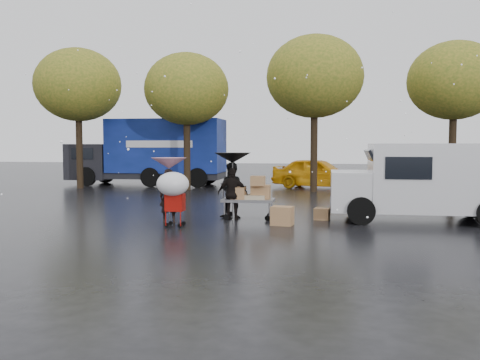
% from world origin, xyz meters
% --- Properties ---
extents(ground, '(90.00, 90.00, 0.00)m').
position_xyz_m(ground, '(0.00, 0.00, 0.00)').
color(ground, black).
rests_on(ground, ground).
extents(person_pink, '(0.63, 0.50, 1.50)m').
position_xyz_m(person_pink, '(-1.26, 0.03, 0.75)').
color(person_pink, black).
rests_on(person_pink, ground).
extents(person_middle, '(0.85, 0.69, 1.65)m').
position_xyz_m(person_middle, '(0.35, 1.13, 0.82)').
color(person_middle, black).
rests_on(person_middle, ground).
extents(person_black, '(0.90, 0.41, 1.50)m').
position_xyz_m(person_black, '(0.38, 0.91, 0.75)').
color(person_black, black).
rests_on(person_black, ground).
extents(umbrella_pink, '(0.98, 0.98, 1.81)m').
position_xyz_m(umbrella_pink, '(-1.26, 0.03, 1.65)').
color(umbrella_pink, '#4C4C4C').
rests_on(umbrella_pink, ground).
extents(umbrella_black, '(1.07, 1.07, 1.94)m').
position_xyz_m(umbrella_black, '(0.38, 0.91, 1.79)').
color(umbrella_black, '#4C4C4C').
rests_on(umbrella_black, ground).
extents(vendor_cart, '(1.52, 0.80, 1.27)m').
position_xyz_m(vendor_cart, '(0.89, 1.10, 0.73)').
color(vendor_cart, slate).
rests_on(vendor_cart, ground).
extents(shopping_cart, '(0.84, 0.84, 1.46)m').
position_xyz_m(shopping_cart, '(-0.89, -0.79, 1.06)').
color(shopping_cart, '#A40F09').
rests_on(shopping_cart, ground).
extents(white_van, '(4.91, 2.18, 2.20)m').
position_xyz_m(white_van, '(5.80, 1.48, 1.16)').
color(white_van, silver).
rests_on(white_van, ground).
extents(blue_truck, '(8.30, 2.60, 3.50)m').
position_xyz_m(blue_truck, '(-6.14, 12.49, 1.76)').
color(blue_truck, navy).
rests_on(blue_truck, ground).
extents(box_ground_near, '(0.63, 0.54, 0.51)m').
position_xyz_m(box_ground_near, '(1.89, 0.11, 0.25)').
color(box_ground_near, olive).
rests_on(box_ground_near, ground).
extents(box_ground_far, '(0.48, 0.41, 0.33)m').
position_xyz_m(box_ground_far, '(2.94, 1.28, 0.17)').
color(box_ground_far, olive).
rests_on(box_ground_far, ground).
extents(yellow_taxi, '(4.78, 3.01, 1.52)m').
position_xyz_m(yellow_taxi, '(2.63, 12.01, 0.76)').
color(yellow_taxi, '#EFA50C').
rests_on(yellow_taxi, ground).
extents(tree_row, '(21.60, 4.40, 7.12)m').
position_xyz_m(tree_row, '(-0.47, 10.00, 5.02)').
color(tree_row, black).
rests_on(tree_row, ground).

